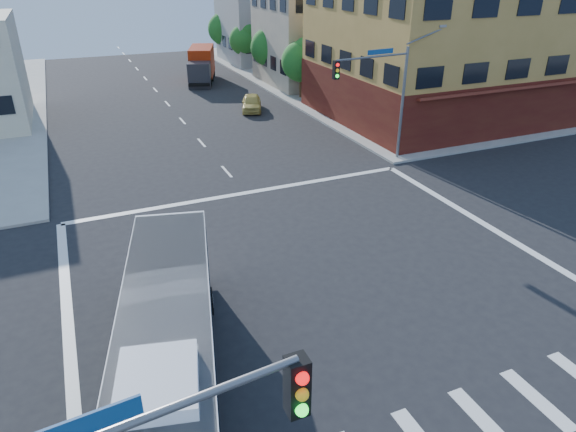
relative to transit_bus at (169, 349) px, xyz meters
name	(u,v)px	position (x,y,z in m)	size (l,w,h in m)	color
ground	(323,282)	(6.71, 3.60, -1.70)	(120.00, 120.00, 0.00)	black
sidewalk_ne	(452,67)	(41.71, 38.60, -1.63)	(50.00, 50.00, 0.15)	gray
corner_building_ne	(447,41)	(26.70, 22.08, 4.18)	(18.10, 15.44, 14.00)	#C39446
building_east_near	(323,37)	(23.69, 37.58, 2.80)	(12.06, 10.06, 9.00)	tan
building_east_far	(272,19)	(23.69, 51.58, 3.30)	(12.06, 10.06, 10.00)	gray
signal_mast_ne	(382,84)	(15.79, 14.22, 3.28)	(7.91, 1.13, 8.07)	slate
street_tree_a	(303,59)	(18.61, 31.52, 1.88)	(3.60, 3.60, 5.53)	#3B2415
street_tree_b	(270,45)	(18.61, 39.52, 2.05)	(3.80, 3.80, 5.79)	#3B2415
street_tree_c	(245,38)	(18.61, 47.52, 1.76)	(3.40, 3.40, 5.29)	#3B2415
street_tree_d	(224,27)	(18.61, 55.52, 2.18)	(4.00, 4.00, 6.03)	#3B2415
transit_bus	(169,349)	(0.00, 0.00, 0.00)	(5.14, 12.03, 3.48)	black
box_truck	(202,66)	(12.01, 42.39, -0.04)	(4.59, 7.91, 3.43)	#28272D
parked_car	(252,103)	(12.91, 29.42, -1.03)	(1.59, 3.95, 1.35)	#CFBA59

